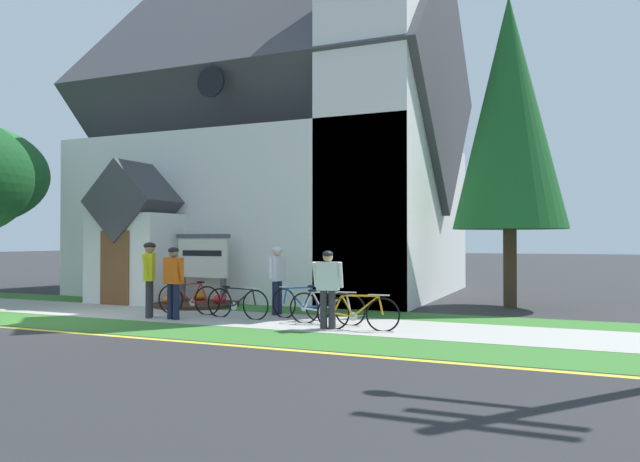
# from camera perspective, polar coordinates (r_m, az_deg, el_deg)

# --- Properties ---
(ground) EXTENTS (140.00, 140.00, 0.00)m
(ground) POSITION_cam_1_polar(r_m,az_deg,el_deg) (18.23, -14.68, -6.60)
(ground) COLOR #2B2B2D
(sidewalk_slab) EXTENTS (32.00, 2.47, 0.01)m
(sidewalk_slab) POSITION_cam_1_polar(r_m,az_deg,el_deg) (15.74, -15.90, -7.50)
(sidewalk_slab) COLOR #A8A59E
(sidewalk_slab) RESTS_ON ground
(grass_verge) EXTENTS (32.00, 1.73, 0.01)m
(grass_verge) POSITION_cam_1_polar(r_m,az_deg,el_deg) (14.19, -21.30, -8.22)
(grass_verge) COLOR #38722D
(grass_verge) RESTS_ON ground
(church_lawn) EXTENTS (24.00, 1.52, 0.01)m
(church_lawn) POSITION_cam_1_polar(r_m,az_deg,el_deg) (17.33, -11.71, -6.90)
(church_lawn) COLOR #38722D
(church_lawn) RESTS_ON ground
(curb_paint_stripe) EXTENTS (28.00, 0.16, 0.01)m
(curb_paint_stripe) POSITION_cam_1_polar(r_m,az_deg,el_deg) (13.48, -24.37, -8.59)
(curb_paint_stripe) COLOR yellow
(curb_paint_stripe) RESTS_ON ground
(church_building) EXTENTS (12.27, 10.48, 13.72)m
(church_building) POSITION_cam_1_polar(r_m,az_deg,el_deg) (21.37, -3.45, 7.30)
(church_building) COLOR white
(church_building) RESTS_ON ground
(church_sign) EXTENTS (1.79, 0.18, 2.00)m
(church_sign) POSITION_cam_1_polar(r_m,az_deg,el_deg) (17.35, -11.05, -2.59)
(church_sign) COLOR #474C56
(church_sign) RESTS_ON ground
(flower_bed) EXTENTS (2.40, 2.40, 0.34)m
(flower_bed) POSITION_cam_1_polar(r_m,az_deg,el_deg) (17.17, -11.66, -6.73)
(flower_bed) COLOR #382319
(flower_bed) RESTS_ON ground
(bicycle_blue) EXTENTS (1.73, 0.17, 0.78)m
(bicycle_blue) POSITION_cam_1_polar(r_m,az_deg,el_deg) (14.28, -7.87, -6.76)
(bicycle_blue) COLOR black
(bicycle_blue) RESTS_ON ground
(bicycle_yellow) EXTENTS (1.75, 0.13, 0.77)m
(bicycle_yellow) POSITION_cam_1_polar(r_m,az_deg,el_deg) (13.16, 0.63, -7.29)
(bicycle_yellow) COLOR black
(bicycle_yellow) RESTS_ON ground
(bicycle_green) EXTENTS (1.72, 0.27, 0.78)m
(bicycle_green) POSITION_cam_1_polar(r_m,az_deg,el_deg) (12.33, 3.56, -7.72)
(bicycle_green) COLOR black
(bicycle_green) RESTS_ON ground
(bicycle_orange) EXTENTS (1.79, 0.11, 0.84)m
(bicycle_orange) POSITION_cam_1_polar(r_m,az_deg,el_deg) (15.30, -12.30, -6.30)
(bicycle_orange) COLOR black
(bicycle_orange) RESTS_ON ground
(bicycle_red) EXTENTS (1.68, 0.43, 0.83)m
(bicycle_red) POSITION_cam_1_polar(r_m,az_deg,el_deg) (13.96, -1.83, -6.87)
(bicycle_red) COLOR black
(bicycle_red) RESTS_ON ground
(cyclist_in_yellow_jersey) EXTENTS (0.63, 0.38, 1.67)m
(cyclist_in_yellow_jersey) POSITION_cam_1_polar(r_m,az_deg,el_deg) (14.27, -13.72, -4.28)
(cyclist_in_yellow_jersey) COLOR #191E38
(cyclist_in_yellow_jersey) RESTS_ON ground
(cyclist_in_orange_jersey) EXTENTS (0.65, 0.29, 1.62)m
(cyclist_in_orange_jersey) POSITION_cam_1_polar(r_m,az_deg,el_deg) (12.42, 0.75, -5.00)
(cyclist_in_orange_jersey) COLOR #2D2D33
(cyclist_in_orange_jersey) RESTS_ON ground
(cyclist_in_red_jersey) EXTENTS (0.42, 0.74, 1.78)m
(cyclist_in_red_jersey) POSITION_cam_1_polar(r_m,az_deg,el_deg) (14.72, -15.85, -3.84)
(cyclist_in_red_jersey) COLOR #2D2D33
(cyclist_in_red_jersey) RESTS_ON ground
(cyclist_in_blue_jersey) EXTENTS (0.28, 0.68, 1.68)m
(cyclist_in_blue_jersey) POSITION_cam_1_polar(r_m,az_deg,el_deg) (14.80, -4.08, -4.15)
(cyclist_in_blue_jersey) COLOR #191E38
(cyclist_in_blue_jersey) RESTS_ON ground
(roadside_conifer) EXTENTS (3.04, 3.04, 8.53)m
(roadside_conifer) POSITION_cam_1_polar(r_m,az_deg,el_deg) (17.45, 17.50, 10.67)
(roadside_conifer) COLOR #3D2D1E
(roadside_conifer) RESTS_ON ground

